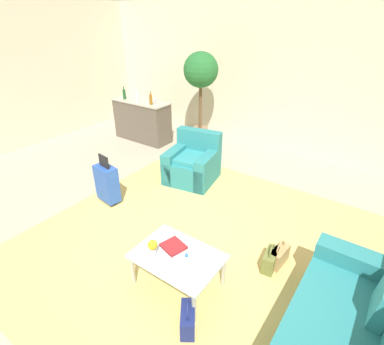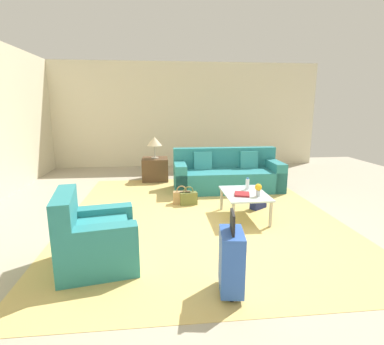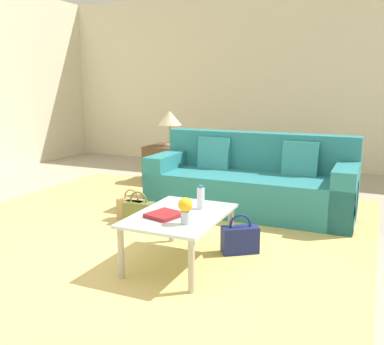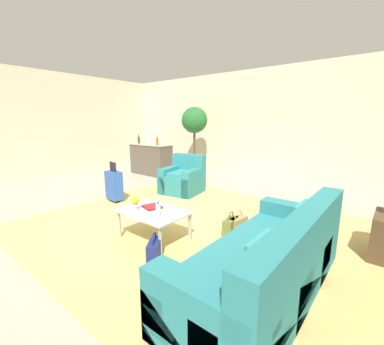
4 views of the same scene
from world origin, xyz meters
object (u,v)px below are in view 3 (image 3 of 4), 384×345
(handbag_navy, at_px, (240,239))
(handbag_tan, at_px, (132,209))
(handbag_olive, at_px, (139,212))
(coffee_table, at_px, (180,220))
(table_lamp, at_px, (170,119))
(couch, at_px, (252,184))
(side_table, at_px, (170,163))
(coffee_table_book, at_px, (164,215))
(water_bottle, at_px, (201,198))
(flower_vase, at_px, (185,208))

(handbag_navy, bearing_deg, handbag_tan, 73.15)
(handbag_olive, height_order, handbag_tan, same)
(coffee_table, distance_m, table_lamp, 3.23)
(couch, xyz_separation_m, handbag_navy, (-1.38, -0.28, -0.18))
(couch, relative_size, table_lamp, 4.42)
(handbag_tan, bearing_deg, side_table, 14.82)
(coffee_table_book, bearing_deg, table_lamp, 41.24)
(couch, height_order, coffee_table, couch)
(water_bottle, bearing_deg, table_lamp, 31.61)
(handbag_olive, distance_m, handbag_navy, 1.29)
(water_bottle, relative_size, table_lamp, 0.38)
(water_bottle, xyz_separation_m, handbag_olive, (0.57, 0.96, -0.40))
(couch, bearing_deg, handbag_tan, 131.78)
(coffee_table_book, bearing_deg, coffee_table, -18.38)
(flower_vase, relative_size, side_table, 0.32)
(couch, xyz_separation_m, water_bottle, (-1.60, 0.00, 0.22))
(water_bottle, xyz_separation_m, side_table, (2.60, 1.60, -0.25))
(coffee_table, distance_m, handbag_navy, 0.62)
(couch, distance_m, handbag_navy, 1.42)
(coffee_table_book, bearing_deg, water_bottle, -14.05)
(handbag_navy, bearing_deg, handbag_olive, 74.31)
(water_bottle, relative_size, flower_vase, 1.00)
(couch, bearing_deg, coffee_table_book, 174.64)
(coffee_table, height_order, water_bottle, water_bottle)
(handbag_tan, bearing_deg, couch, -48.22)
(couch, bearing_deg, flower_vase, -178.58)
(water_bottle, xyz_separation_m, table_lamp, (2.60, 1.60, 0.44))
(coffee_table, height_order, handbag_navy, coffee_table)
(table_lamp, bearing_deg, side_table, 0.00)
(coffee_table_book, height_order, side_table, side_table)
(couch, height_order, table_lamp, table_lamp)
(water_bottle, distance_m, flower_vase, 0.42)
(water_bottle, relative_size, handbag_olive, 0.57)
(side_table, bearing_deg, handbag_tan, -165.18)
(side_table, height_order, handbag_navy, side_table)
(handbag_olive, relative_size, handbag_navy, 1.00)
(flower_vase, bearing_deg, table_lamp, 28.65)
(couch, xyz_separation_m, coffee_table_book, (-1.92, 0.18, 0.14))
(flower_vase, height_order, table_lamp, table_lamp)
(coffee_table, distance_m, side_table, 3.18)
(couch, bearing_deg, handbag_navy, -168.35)
(couch, xyz_separation_m, coffee_table, (-1.80, 0.10, 0.07))
(coffee_table, xyz_separation_m, table_lamp, (2.80, 1.50, 0.59))
(coffee_table, bearing_deg, handbag_tan, 49.60)
(coffee_table, bearing_deg, handbag_olive, 48.06)
(handbag_olive, bearing_deg, flower_vase, -134.52)
(coffee_table, bearing_deg, coffee_table_book, 146.31)
(water_bottle, height_order, handbag_navy, water_bottle)
(flower_vase, height_order, handbag_navy, flower_vase)
(side_table, height_order, handbag_olive, side_table)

